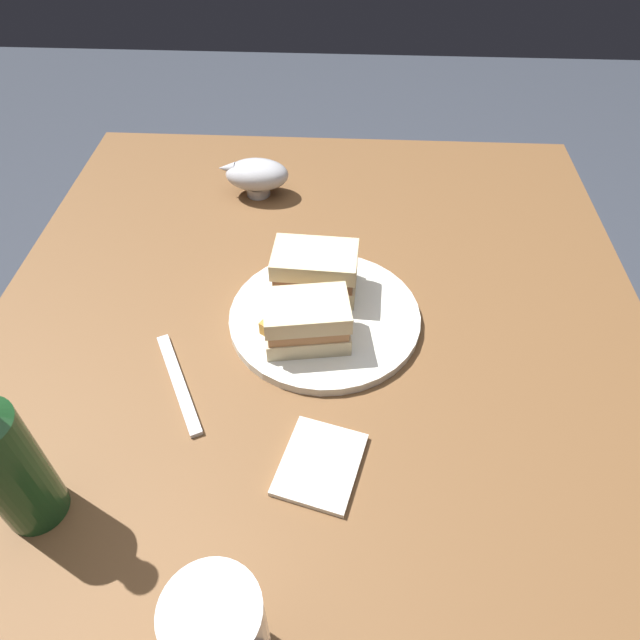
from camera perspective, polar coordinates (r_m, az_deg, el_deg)
The scene contains 15 objects.
ground_plane at distance 1.45m, azimuth -0.30°, elevation -22.46°, with size 6.00×6.00×0.00m, color #333842.
dining_table at distance 1.12m, azimuth -0.37°, elevation -15.46°, with size 1.21×0.99×0.74m, color brown.
plate at distance 0.85m, azimuth 0.47°, elevation 0.30°, with size 0.28×0.28×0.01m, color silver.
sandwich_half_left at distance 0.86m, azimuth -0.50°, elevation 4.86°, with size 0.09×0.13×0.07m.
sandwich_half_right at distance 0.79m, azimuth -1.34°, elevation -0.12°, with size 0.09×0.13×0.07m.
potato_wedge_front at distance 0.87m, azimuth -2.41°, elevation 2.95°, with size 0.04×0.02×0.02m, color #B77F33.
potato_wedge_middle at distance 0.82m, azimuth -3.19°, elevation 0.05°, with size 0.04×0.02×0.02m, color #AD702D.
potato_wedge_back at distance 0.82m, azimuth -1.80°, elevation -0.16°, with size 0.05×0.02×0.01m, color gold.
potato_wedge_left_edge at distance 0.87m, azimuth -2.86°, elevation 2.72°, with size 0.04×0.02×0.01m, color #B77F33.
potato_wedge_right_edge at distance 0.82m, azimuth -4.60°, elevation -0.33°, with size 0.04×0.02×0.02m, color #B77F33.
potato_wedge_stray at distance 0.83m, azimuth -1.58°, elevation 0.69°, with size 0.05×0.02×0.02m, color gold.
gravy_boat at distance 1.10m, azimuth -6.35°, elevation 14.17°, with size 0.08×0.13×0.07m.
cider_bottle at distance 0.67m, azimuth -28.94°, elevation -12.12°, with size 0.07×0.07×0.25m.
napkin at distance 0.70m, azimuth 0.02°, elevation -14.13°, with size 0.11×0.09×0.01m, color silver.
fork at distance 0.79m, azimuth -13.88°, elevation -6.07°, with size 0.18×0.02×0.01m, color silver.
Camera 1 is at (0.54, 0.04, 1.35)m, focal length 32.20 mm.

